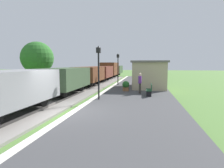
{
  "coord_description": "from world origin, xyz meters",
  "views": [
    {
      "loc": [
        4.05,
        -9.32,
        2.69
      ],
      "look_at": [
        1.38,
        5.95,
        1.09
      ],
      "focal_mm": 30.94,
      "sensor_mm": 36.0,
      "label": 1
    }
  ],
  "objects": [
    {
      "name": "person_waiting",
      "position": [
        3.59,
        6.78,
        1.18
      ],
      "size": [
        0.27,
        0.4,
        1.71
      ],
      "rotation": [
        0.0,
        0.0,
        3.05
      ],
      "color": "#38332D",
      "rests_on": "platform_slab"
    },
    {
      "name": "rail_near",
      "position": [
        -1.68,
        0.0,
        0.19
      ],
      "size": [
        0.07,
        60.0,
        0.14
      ],
      "primitive_type": "cube",
      "color": "slate",
      "rests_on": "track_ballast"
    },
    {
      "name": "rail_far",
      "position": [
        -3.12,
        0.0,
        0.19
      ],
      "size": [
        0.07,
        60.0,
        0.14
      ],
      "primitive_type": "cube",
      "color": "slate",
      "rests_on": "track_ballast"
    },
    {
      "name": "station_hut",
      "position": [
        4.4,
        11.36,
        1.65
      ],
      "size": [
        3.5,
        5.8,
        2.78
      ],
      "color": "tan",
      "rests_on": "platform_slab"
    },
    {
      "name": "potted_planter",
      "position": [
        2.28,
        8.13,
        0.72
      ],
      "size": [
        0.64,
        0.64,
        0.92
      ],
      "color": "brown",
      "rests_on": "platform_slab"
    },
    {
      "name": "ground_plane",
      "position": [
        0.0,
        0.0,
        0.0
      ],
      "size": [
        160.0,
        160.0,
        0.0
      ],
      "primitive_type": "plane",
      "color": "#517A38"
    },
    {
      "name": "track_ballast",
      "position": [
        -2.4,
        0.0,
        0.06
      ],
      "size": [
        3.8,
        60.0,
        0.12
      ],
      "primitive_type": "cube",
      "color": "gray",
      "rests_on": "ground"
    },
    {
      "name": "platform_edge_stripe",
      "position": [
        0.4,
        0.0,
        0.25
      ],
      "size": [
        0.36,
        60.0,
        0.01
      ],
      "primitive_type": "cube",
      "color": "silver",
      "rests_on": "platform_slab"
    },
    {
      "name": "platform_slab",
      "position": [
        3.2,
        0.0,
        0.12
      ],
      "size": [
        6.0,
        60.0,
        0.25
      ],
      "primitive_type": "cube",
      "color": "#424244",
      "rests_on": "ground"
    },
    {
      "name": "freight_train",
      "position": [
        -2.4,
        15.87,
        1.45
      ],
      "size": [
        2.5,
        39.2,
        2.72
      ],
      "color": "gray",
      "rests_on": "rail_near"
    },
    {
      "name": "lamp_post_far",
      "position": [
        0.86,
        12.99,
        2.8
      ],
      "size": [
        0.28,
        0.28,
        3.7
      ],
      "color": "black",
      "rests_on": "platform_slab"
    },
    {
      "name": "tree_trackside_far",
      "position": [
        -8.81,
        12.12,
        3.45
      ],
      "size": [
        3.86,
        3.86,
        5.38
      ],
      "color": "#4C3823",
      "rests_on": "ground"
    },
    {
      "name": "bench_near_hut",
      "position": [
        4.39,
        5.89,
        0.72
      ],
      "size": [
        0.42,
        1.5,
        0.91
      ],
      "color": "#1E4C2D",
      "rests_on": "platform_slab"
    },
    {
      "name": "lamp_post_near",
      "position": [
        0.86,
        3.59,
        2.8
      ],
      "size": [
        0.28,
        0.28,
        3.7
      ],
      "color": "black",
      "rests_on": "platform_slab"
    }
  ]
}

